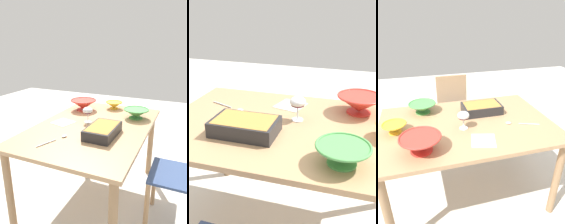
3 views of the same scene
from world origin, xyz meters
TOP-DOWN VIEW (x-y plane):
  - ground_plane at (0.00, 0.00)m, footprint 8.00×8.00m
  - dining_table at (0.00, 0.00)m, footprint 1.35×0.91m
  - chair at (-0.05, -0.81)m, footprint 0.39×0.45m
  - wine_glass at (0.04, 0.07)m, footprint 0.09×0.09m
  - casserole_dish at (-0.17, -0.15)m, footprint 0.33×0.20m
  - mixing_bowl at (0.32, -0.29)m, footprint 0.23×0.23m
  - small_bowl at (0.36, 0.28)m, footprint 0.26×0.26m
  - serving_bowl at (0.54, -0.00)m, footprint 0.17×0.17m
  - serving_spoon at (-0.37, 0.12)m, footprint 0.25×0.11m
  - napkin at (-0.05, 0.27)m, footprint 0.20×0.20m

SIDE VIEW (x-z plane):
  - ground_plane at x=0.00m, z-range 0.00..0.00m
  - chair at x=-0.05m, z-range 0.05..0.90m
  - dining_table at x=0.00m, z-range 0.28..1.00m
  - napkin at x=-0.05m, z-range 0.73..0.73m
  - serving_spoon at x=-0.37m, z-range 0.73..0.74m
  - serving_bowl at x=0.54m, z-range 0.73..0.81m
  - casserole_dish at x=-0.17m, z-range 0.73..0.81m
  - mixing_bowl at x=0.32m, z-range 0.73..0.82m
  - small_bowl at x=0.36m, z-range 0.73..0.84m
  - wine_glass at x=0.04m, z-range 0.76..0.90m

